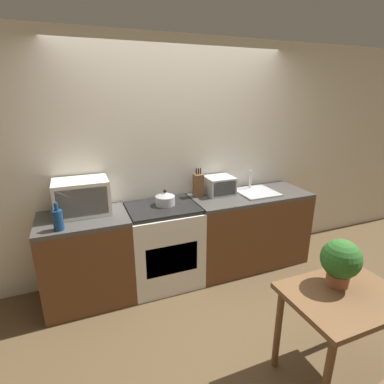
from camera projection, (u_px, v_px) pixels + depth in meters
ground_plane at (216, 317)px, 2.85m from camera, size 16.00×16.00×0.00m
wall_back at (176, 160)px, 3.40m from camera, size 10.00×0.06×2.60m
counter_left_run at (87, 259)px, 2.99m from camera, size 0.84×0.62×0.90m
counter_right_run at (248, 229)px, 3.65m from camera, size 1.40×0.62×0.90m
stove_range at (164, 245)px, 3.27m from camera, size 0.75×0.62×0.90m
kettle at (165, 199)px, 3.14m from camera, size 0.20×0.20×0.17m
microwave at (82, 197)px, 2.90m from camera, size 0.51×0.36×0.34m
bottle at (58, 220)px, 2.56m from camera, size 0.09×0.09×0.25m
knife_block at (198, 185)px, 3.39m from camera, size 0.10×0.10×0.33m
toaster_oven at (219, 185)px, 3.48m from camera, size 0.32×0.29×0.21m
sink_basin at (256, 192)px, 3.54m from camera, size 0.43×0.44×0.24m
dining_table at (343, 308)px, 2.07m from camera, size 0.79×0.59×0.73m
potted_plant at (341, 261)px, 2.07m from camera, size 0.27×0.27×0.34m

